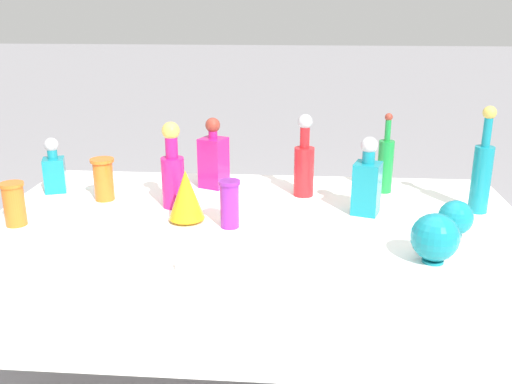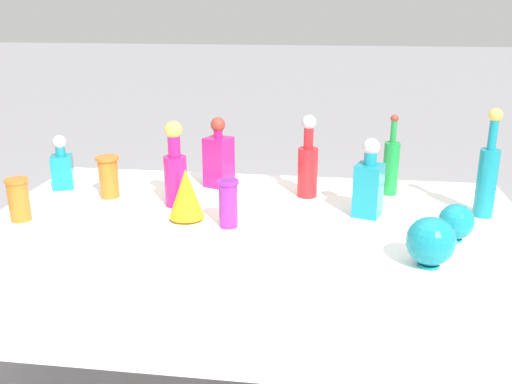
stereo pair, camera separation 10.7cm
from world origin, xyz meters
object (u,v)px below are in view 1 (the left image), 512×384
Objects in this scene: fluted_vase_0 at (186,195)px; cardboard_box_behind_right at (312,252)px; tall_bottle_0 at (173,171)px; square_decanter_2 at (54,169)px; square_decanter_1 at (367,182)px; round_bowl_1 at (456,218)px; cardboard_box_behind_left at (278,241)px; slender_vase_1 at (14,202)px; round_bowl_0 at (435,237)px; tall_bottle_2 at (304,163)px; tall_bottle_3 at (482,171)px; slender_vase_0 at (230,202)px; square_decanter_0 at (214,158)px; tall_bottle_1 at (385,163)px; slender_vase_2 at (103,178)px.

fluted_vase_0 reaches higher than cardboard_box_behind_right.
square_decanter_2 is (-0.53, 0.14, -0.05)m from tall_bottle_0.
cardboard_box_behind_right is at bearing 100.74° from square_decanter_1.
cardboard_box_behind_left is at bearing 117.35° from round_bowl_1.
slender_vase_1 is at bearing -124.89° from cardboard_box_behind_left.
round_bowl_0 reaches higher than cardboard_box_behind_right.
cardboard_box_behind_right is at bearing -37.31° from cardboard_box_behind_left.
tall_bottle_2 is 2.14× the size of slender_vase_1.
fluted_vase_0 is at bearing -168.36° from square_decanter_1.
cardboard_box_behind_left is (-0.79, 0.99, -0.73)m from tall_bottle_3.
cardboard_box_behind_left is (0.12, 1.22, -0.66)m from slender_vase_0.
tall_bottle_3 is 2.36× the size of slender_vase_0.
round_bowl_1 is (0.89, -0.48, -0.06)m from square_decanter_0.
slender_vase_1 is (-0.52, -0.23, -0.06)m from tall_bottle_0.
cardboard_box_behind_left is at bearing 121.11° from tall_bottle_1.
fluted_vase_0 is (0.37, -0.21, 0.01)m from slender_vase_2.
round_bowl_1 is 0.20× the size of cardboard_box_behind_right.
tall_bottle_3 is at bearing 60.60° from round_bowl_0.
tall_bottle_2 is at bearing 19.51° from tall_bottle_0.
slender_vase_0 is at bearing -124.80° from tall_bottle_2.
slender_vase_1 is (0.02, -0.38, -0.01)m from square_decanter_2.
square_decanter_0 reaches higher than slender_vase_0.
slender_vase_0 reaches higher than slender_vase_1.
square_decanter_1 reaches higher than slender_vase_0.
slender_vase_2 is 1.35× the size of round_bowl_1.
tall_bottle_3 reaches higher than cardboard_box_behind_left.
cardboard_box_behind_right is (0.48, 1.03, -0.67)m from fluted_vase_0.
slender_vase_2 is at bearing -20.04° from square_decanter_2.
tall_bottle_0 is at bearing -10.98° from slender_vase_2.
tall_bottle_3 is at bearing 1.82° from tall_bottle_0.
square_decanter_1 is at bearing -39.82° from tall_bottle_2.
slender_vase_2 is 1.35m from cardboard_box_behind_right.
cardboard_box_behind_left is at bearing 70.49° from tall_bottle_0.
tall_bottle_0 is 1.26m from cardboard_box_behind_right.
tall_bottle_0 is at bearing -15.13° from square_decanter_2.
square_decanter_1 is at bearing -7.26° from square_decanter_2.
fluted_vase_0 is at bearing -25.71° from square_decanter_2.
tall_bottle_2 is (-0.33, -0.07, 0.01)m from tall_bottle_1.
fluted_vase_0 reaches higher than round_bowl_0.
square_decanter_2 is at bearing 176.36° from tall_bottle_3.
round_bowl_1 is at bearing -120.39° from tall_bottle_3.
tall_bottle_2 is at bearing -12.85° from square_decanter_0.
tall_bottle_0 is 1.03m from round_bowl_1.
square_decanter_0 reaches higher than fluted_vase_0.
slender_vase_1 is at bearing -87.62° from square_decanter_2.
slender_vase_0 is (0.24, -0.19, -0.05)m from tall_bottle_0.
square_decanter_2 is 1.83× the size of round_bowl_1.
tall_bottle_2 is 0.83× the size of tall_bottle_3.
tall_bottle_1 is at bearing -66.52° from cardboard_box_behind_right.
tall_bottle_3 is at bearing -12.33° from square_decanter_0.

